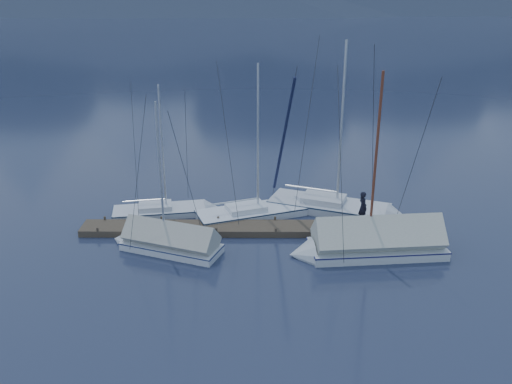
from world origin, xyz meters
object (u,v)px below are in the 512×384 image
sailboat_open_left (174,211)px  sailboat_covered_near (365,245)px  sailboat_covered_far (163,242)px  sailboat_open_mid (266,212)px  person (363,207)px  sailboat_open_right (346,210)px

sailboat_open_left → sailboat_covered_near: bearing=-26.0°
sailboat_covered_far → sailboat_open_mid: bearing=40.1°
sailboat_open_left → person: size_ratio=4.67×
sailboat_open_mid → sailboat_open_right: size_ratio=0.89×
sailboat_open_mid → sailboat_open_right: bearing=2.7°
sailboat_covered_far → sailboat_open_left: bearing=91.4°
person → sailboat_open_mid: bearing=53.0°
sailboat_open_mid → sailboat_covered_far: sailboat_open_mid is taller
sailboat_open_right → sailboat_covered_near: size_ratio=1.08×
sailboat_open_right → sailboat_covered_near: 4.87m
sailboat_open_right → sailboat_covered_far: 10.50m
sailboat_covered_near → sailboat_covered_far: size_ratio=1.20×
sailboat_covered_near → person: bearing=83.1°
sailboat_open_left → sailboat_covered_near: 10.87m
sailboat_open_mid → person: size_ratio=5.39×
person → sailboat_open_right: bearing=-3.4°
sailboat_open_mid → person: sailboat_open_mid is taller
sailboat_open_right → sailboat_open_mid: bearing=-177.3°
person → sailboat_open_left: bearing=62.0°
sailboat_covered_near → sailboat_covered_far: 9.67m
sailboat_covered_near → person: sailboat_covered_near is taller
sailboat_open_right → sailboat_open_left: bearing=-179.4°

